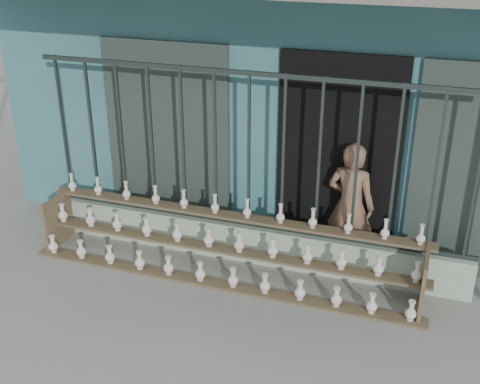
% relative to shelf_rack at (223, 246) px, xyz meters
% --- Properties ---
extents(ground, '(60.00, 60.00, 0.00)m').
position_rel_shelf_rack_xyz_m(ground, '(0.16, -0.89, -0.36)').
color(ground, slate).
extents(workshop_building, '(7.40, 6.60, 3.21)m').
position_rel_shelf_rack_xyz_m(workshop_building, '(0.16, 3.34, 1.26)').
color(workshop_building, '#32626A').
rests_on(workshop_building, ground).
extents(parapet_wall, '(5.00, 0.20, 0.45)m').
position_rel_shelf_rack_xyz_m(parapet_wall, '(0.16, 0.41, -0.14)').
color(parapet_wall, '#95AC94').
rests_on(parapet_wall, ground).
extents(security_fence, '(5.00, 0.04, 1.80)m').
position_rel_shelf_rack_xyz_m(security_fence, '(0.16, 0.41, 0.99)').
color(security_fence, '#283330').
rests_on(security_fence, parapet_wall).
extents(shelf_rack, '(4.50, 0.68, 0.85)m').
position_rel_shelf_rack_xyz_m(shelf_rack, '(0.00, 0.00, 0.00)').
color(shelf_rack, brown).
rests_on(shelf_rack, ground).
extents(elderly_woman, '(0.60, 0.45, 1.49)m').
position_rel_shelf_rack_xyz_m(elderly_woman, '(1.27, 0.68, 0.39)').
color(elderly_woman, brown).
rests_on(elderly_woman, ground).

